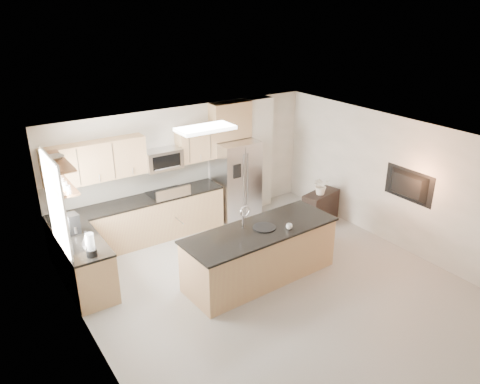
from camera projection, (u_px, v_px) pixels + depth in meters
floor at (276, 290)px, 8.05m from camera, size 6.50×6.50×0.00m
ceiling at (281, 145)px, 7.05m from camera, size 6.00×6.50×0.02m
wall_back at (185, 166)px, 10.05m from camera, size 6.00×0.02×2.60m
wall_front at (463, 333)px, 5.06m from camera, size 6.00×0.02×2.60m
wall_left at (94, 280)px, 6.02m from camera, size 0.02×6.50×2.60m
wall_right at (400, 184)px, 9.09m from camera, size 0.02×6.50×2.60m
back_counter at (141, 220)px, 9.50m from camera, size 3.55×0.66×1.44m
left_counter at (85, 265)px, 7.93m from camera, size 0.66×1.50×0.92m
range at (169, 213)px, 9.81m from camera, size 0.76×0.64×1.14m
upper_cabinets at (128, 156)px, 9.06m from camera, size 3.50×0.33×0.75m
microwave at (163, 159)px, 9.46m from camera, size 0.76×0.40×0.40m
refrigerator at (236, 179)px, 10.46m from camera, size 0.92×0.78×1.78m
partition_column at (258, 154)px, 10.86m from camera, size 0.60×0.30×2.60m
window at (56, 205)px, 7.32m from camera, size 0.04×1.15×1.65m
shelf_lower at (60, 184)px, 7.34m from camera, size 0.30×1.20×0.04m
shelf_upper at (56, 162)px, 7.20m from camera, size 0.30×1.20×0.04m
ceiling_fixture at (205, 128)px, 8.09m from camera, size 1.00×0.50×0.06m
island at (260, 253)px, 8.24m from camera, size 2.86×1.15×1.39m
credenza at (320, 208)px, 10.32m from camera, size 0.97×0.58×0.73m
cup at (289, 227)px, 8.04m from camera, size 0.13×0.13×0.09m
platter at (264, 227)px, 8.08m from camera, size 0.50×0.50×0.02m
blender at (91, 246)px, 7.25m from camera, size 0.17×0.17×0.39m
kettle at (86, 238)px, 7.63m from camera, size 0.18×0.18×0.23m
coffee_maker at (73, 224)px, 7.96m from camera, size 0.21×0.25×0.36m
bowl at (55, 157)px, 7.21m from camera, size 0.41×0.41×0.08m
flower_vase at (322, 181)px, 9.99m from camera, size 0.68×0.64×0.60m
television at (406, 186)px, 8.87m from camera, size 0.14×1.08×0.62m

